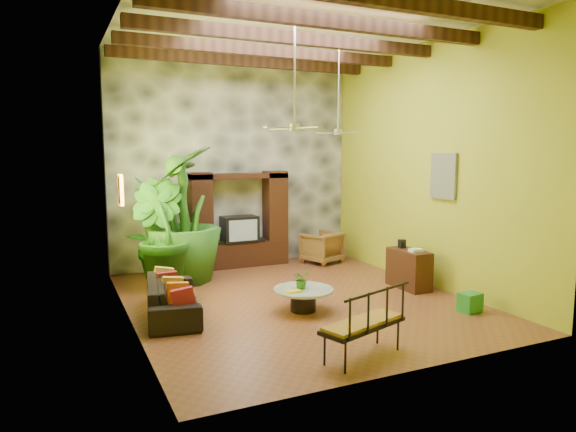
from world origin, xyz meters
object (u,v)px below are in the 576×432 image
ceiling_fan_front (295,115)px  tall_plant_a (153,228)px  entertainment_center (239,227)px  green_bin (470,302)px  tall_plant_c (182,214)px  ceiling_fan_back (338,122)px  side_console (409,269)px  iron_bench (366,320)px  sofa (173,298)px  wicker_armchair (322,247)px  coffee_table (303,297)px  tall_plant_b (159,235)px

ceiling_fan_front → tall_plant_a: bearing=121.0°
entertainment_center → green_bin: 5.70m
ceiling_fan_front → tall_plant_c: (-1.38, 2.64, -1.95)m
entertainment_center → ceiling_fan_back: size_ratio=1.29×
ceiling_fan_front → green_bin: size_ratio=4.93×
tall_plant_a → side_console: (4.58, -3.00, -0.73)m
tall_plant_c → iron_bench: 5.41m
tall_plant_c → iron_bench: (1.23, -5.19, -0.90)m
green_bin → ceiling_fan_back: bearing=105.5°
tall_plant_a → iron_bench: 6.01m
sofa → iron_bench: size_ratio=1.50×
wicker_armchair → green_bin: bearing=74.7°
ceiling_fan_back → sofa: (-3.90, -1.18, -3.10)m
tall_plant_c → coffee_table: 3.47m
wicker_armchair → tall_plant_b: tall_plant_b is taller
iron_bench → green_bin: iron_bench is taller
coffee_table → side_console: size_ratio=1.08×
entertainment_center → side_console: 4.21m
sofa → side_console: bearing=-83.6°
sofa → tall_plant_b: 1.97m
sofa → entertainment_center: bearing=-27.0°
ceiling_fan_front → iron_bench: size_ratio=1.33×
tall_plant_b → iron_bench: (1.81, -4.75, -0.57)m
sofa → coffee_table: 2.25m
tall_plant_c → iron_bench: bearing=-76.6°
ceiling_fan_front → entertainment_center: bearing=86.8°
tall_plant_b → tall_plant_c: bearing=36.8°
entertainment_center → side_console: size_ratio=2.43×
ceiling_fan_front → coffee_table: 3.16m
sofa → green_bin: 5.16m
sofa → tall_plant_b: bearing=4.9°
sofa → tall_plant_a: 2.88m
coffee_table → side_console: side_console is taller
tall_plant_c → side_console: tall_plant_c is taller
ceiling_fan_back → iron_bench: (-1.95, -4.15, -2.85)m
side_console → green_bin: 1.73m
tall_plant_c → tall_plant_a: bearing=134.6°
tall_plant_c → coffee_table: bearing=-64.2°
entertainment_center → wicker_armchair: bearing=-13.7°
tall_plant_b → coffee_table: tall_plant_b is taller
wicker_armchair → tall_plant_b: 4.31m
entertainment_center → iron_bench: entertainment_center is taller
sofa → coffee_table: (2.13, -0.71, -0.05)m
tall_plant_a → side_console: size_ratio=2.27×
iron_bench → green_bin: 3.02m
tall_plant_b → green_bin: tall_plant_b is taller
sofa → tall_plant_c: size_ratio=0.72×
tall_plant_a → iron_bench: size_ratio=1.60×
sofa → tall_plant_b: tall_plant_b is taller
ceiling_fan_back → wicker_armchair: (0.41, 1.45, -3.01)m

